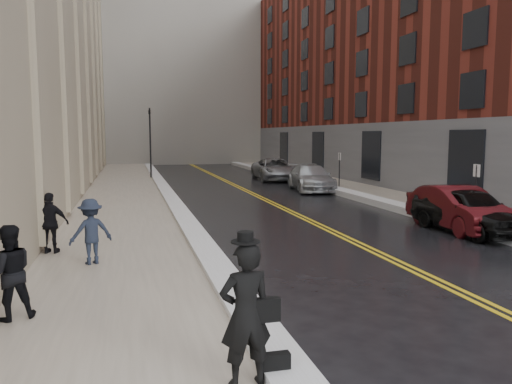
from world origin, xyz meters
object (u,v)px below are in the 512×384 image
car_silver_far (275,169)px  car_maroon (458,208)px  car_silver_near (311,178)px  pedestrian_a (9,272)px  pedestrian_main (246,314)px  car_black (468,210)px  pedestrian_c (51,223)px  pedestrian_b (91,231)px

car_silver_far → car_maroon: bearing=-85.0°
car_silver_near → pedestrian_a: pedestrian_a is taller
car_silver_near → pedestrian_a: size_ratio=3.20×
car_silver_near → pedestrian_main: size_ratio=2.85×
car_maroon → car_silver_far: (-0.73, 19.84, 0.02)m
car_black → pedestrian_main: bearing=-140.7°
car_silver_near → car_silver_far: car_silver_far is taller
pedestrian_main → pedestrian_c: bearing=-72.2°
car_silver_far → pedestrian_c: pedestrian_c is taller
car_black → car_silver_far: (-0.73, 20.39, 0.01)m
car_silver_far → pedestrian_b: bearing=-113.9°
car_silver_far → pedestrian_main: pedestrian_main is taller
car_maroon → car_silver_near: 12.83m
car_silver_near → pedestrian_main: 23.56m
pedestrian_main → pedestrian_a: (-3.36, 3.18, -0.10)m
car_silver_near → pedestrian_c: (-12.42, -13.65, 0.20)m
pedestrian_main → pedestrian_c: pedestrian_main is taller
pedestrian_b → car_silver_far: bearing=-137.9°
pedestrian_b → car_maroon: bearing=169.6°
pedestrian_c → pedestrian_b: bearing=141.7°
pedestrian_a → pedestrian_c: bearing=-109.0°
car_black → pedestrian_c: pedestrian_c is taller
car_silver_far → pedestrian_main: bearing=-104.2°
car_silver_near → pedestrian_c: pedestrian_c is taller
pedestrian_b → car_black: bearing=167.1°
pedestrian_a → car_black: bearing=-177.5°
pedestrian_a → car_maroon: bearing=-175.5°
pedestrian_b → pedestrian_c: (-1.11, 1.42, 0.01)m
car_silver_far → pedestrian_a: size_ratio=3.46×
car_maroon → car_silver_far: bearing=96.6°
pedestrian_b → pedestrian_c: bearing=-73.0°
car_maroon → pedestrian_c: bearing=-171.9°
car_silver_far → pedestrian_main: 30.12m
car_silver_near → car_silver_far: bearing=98.8°
car_black → pedestrian_main: (-9.60, -8.40, 0.29)m
car_black → car_silver_near: bearing=90.6°
car_black → pedestrian_b: bearing=-173.7°
car_silver_near → car_silver_far: 7.03m
car_silver_far → pedestrian_c: size_ratio=3.48×
pedestrian_main → car_silver_far: bearing=-112.1°
pedestrian_a → pedestrian_c: pedestrian_a is taller
car_black → car_silver_far: car_silver_far is taller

